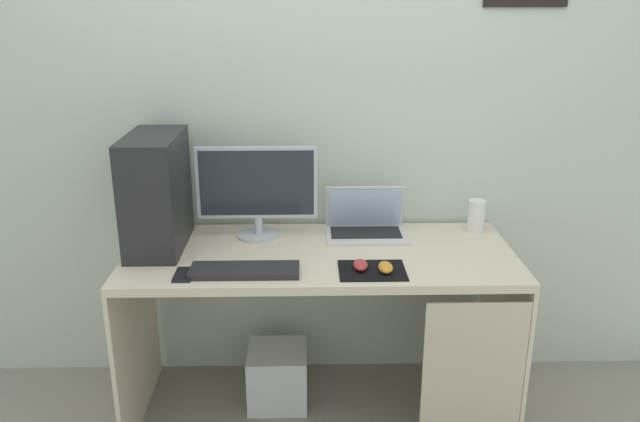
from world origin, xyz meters
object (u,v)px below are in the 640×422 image
at_px(keyboard, 245,270).
at_px(monitor, 257,190).
at_px(cell_phone, 184,275).
at_px(laptop, 366,225).
at_px(subwoofer, 278,376).
at_px(mouse_right, 386,267).
at_px(speaker, 476,216).
at_px(pc_tower, 156,192).
at_px(mouse_left, 360,265).

bearing_deg(keyboard, monitor, 86.18).
distance_m(monitor, cell_phone, 0.53).
distance_m(laptop, subwoofer, 0.80).
relative_size(laptop, mouse_right, 3.65).
relative_size(monitor, subwoofer, 1.96).
xyz_separation_m(speaker, cell_phone, (-1.24, -0.46, -0.07)).
xyz_separation_m(pc_tower, speaker, (1.39, 0.15, -0.17)).
bearing_deg(mouse_left, mouse_right, -14.74).
relative_size(pc_tower, mouse_right, 5.01).
bearing_deg(monitor, pc_tower, -166.52).
distance_m(keyboard, mouse_right, 0.54).
relative_size(monitor, keyboard, 1.24).
bearing_deg(laptop, mouse_left, -98.01).
bearing_deg(cell_phone, mouse_left, 3.24).
relative_size(speaker, cell_phone, 1.12).
distance_m(laptop, mouse_right, 0.42).
bearing_deg(speaker, cell_phone, -159.65).
bearing_deg(speaker, keyboard, -156.36).
relative_size(speaker, subwoofer, 0.55).
bearing_deg(monitor, cell_phone, -122.08).
distance_m(keyboard, mouse_left, 0.45).
xyz_separation_m(monitor, keyboard, (-0.03, -0.39, -0.20)).
bearing_deg(pc_tower, subwoofer, -2.12).
bearing_deg(speaker, monitor, -177.17).
relative_size(monitor, cell_phone, 4.02).
xyz_separation_m(monitor, subwoofer, (0.08, -0.12, -0.86)).
relative_size(mouse_left, subwoofer, 0.36).
xyz_separation_m(speaker, keyboard, (-1.01, -0.44, -0.06)).
bearing_deg(mouse_right, speaker, 43.94).
relative_size(pc_tower, laptop, 1.37).
bearing_deg(speaker, pc_tower, -173.97).
height_order(pc_tower, keyboard, pc_tower).
bearing_deg(mouse_right, keyboard, 179.47).
bearing_deg(speaker, mouse_left, -142.97).
height_order(mouse_left, mouse_right, same).
xyz_separation_m(speaker, subwoofer, (-0.90, -0.17, -0.71)).
distance_m(pc_tower, subwoofer, 1.01).
bearing_deg(subwoofer, cell_phone, -138.62).
xyz_separation_m(pc_tower, cell_phone, (0.15, -0.31, -0.24)).
bearing_deg(subwoofer, monitor, 123.10).
distance_m(speaker, mouse_right, 0.64).
xyz_separation_m(pc_tower, monitor, (0.41, 0.10, -0.02)).
bearing_deg(keyboard, mouse_right, -0.53).
relative_size(monitor, mouse_right, 5.44).
bearing_deg(cell_phone, keyboard, 4.58).
height_order(mouse_right, subwoofer, mouse_right).
bearing_deg(cell_phone, laptop, 30.28).
distance_m(pc_tower, keyboard, 0.54).
height_order(pc_tower, laptop, pc_tower).
bearing_deg(monitor, subwoofer, -56.90).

